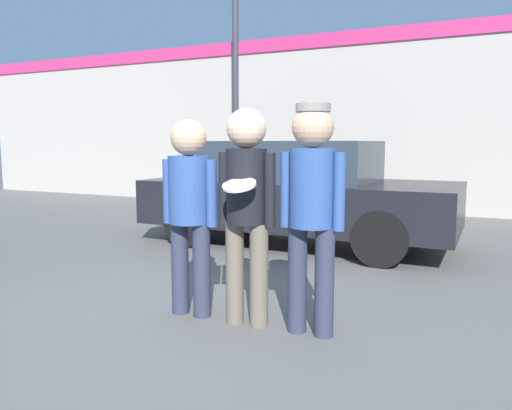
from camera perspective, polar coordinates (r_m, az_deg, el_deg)
name	(u,v)px	position (r m, az deg, el deg)	size (l,w,h in m)	color
ground_plane	(219,311)	(4.52, -4.19, -12.01)	(56.00, 56.00, 0.00)	#5B5956
storefront_building	(387,120)	(11.08, 14.74, 9.38)	(24.00, 0.22, 3.85)	#B2A89E
person_left	(190,201)	(4.25, -7.60, 0.50)	(0.52, 0.35, 1.67)	#2D3347
person_middle_with_frisbee	(246,198)	(3.97, -1.10, 0.85)	(0.49, 0.53, 1.75)	#665B4C
person_right	(312,197)	(3.79, 6.40, 0.90)	(0.51, 0.34, 1.77)	#2D3347
parked_car_near	(297,192)	(7.28, 4.73, 1.45)	(4.41, 1.91, 1.50)	black
street_lamp	(246,0)	(10.04, -1.15, 22.35)	(1.44, 0.35, 6.80)	#38383D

